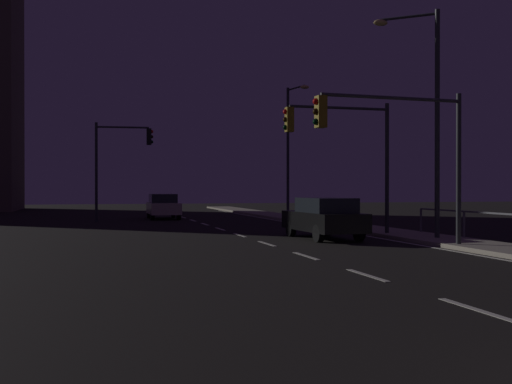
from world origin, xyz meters
TOP-DOWN VIEW (x-y plane):
  - ground_plane at (0.00, 17.50)m, footprint 112.00×112.00m
  - sidewalk_right at (6.23, 17.50)m, footprint 2.27×77.00m
  - lane_markings_center at (0.00, 21.00)m, footprint 0.14×50.00m
  - lane_edge_line at (4.84, 22.50)m, footprint 0.14×53.00m
  - car at (2.69, 18.46)m, footprint 1.99×4.47m
  - car_oncoming at (-1.47, 35.66)m, footprint 1.88×4.42m
  - traffic_light_overhead_east at (3.19, 13.80)m, footprint 5.17×0.51m
  - traffic_light_far_left at (-4.26, 32.84)m, footprint 3.31×0.49m
  - traffic_light_far_right at (3.66, 19.01)m, footprint 4.47×0.34m
  - street_lamp_median at (6.37, 33.62)m, footprint 0.79×2.27m
  - street_lamp_corner at (5.99, 16.61)m, footprint 1.97×1.60m

SIDE VIEW (x-z plane):
  - ground_plane at x=0.00m, z-range 0.00..0.00m
  - lane_edge_line at x=4.84m, z-range 0.00..0.01m
  - lane_markings_center at x=0.00m, z-range 0.00..0.01m
  - sidewalk_right at x=6.23m, z-range 0.00..0.14m
  - car at x=2.69m, z-range 0.04..1.61m
  - car_oncoming at x=-1.47m, z-range 0.04..1.61m
  - traffic_light_overhead_east at x=3.19m, z-range 1.20..6.05m
  - traffic_light_far_right at x=3.66m, z-range 1.24..6.45m
  - traffic_light_far_left at x=-4.26m, z-range 1.12..6.83m
  - street_lamp_median at x=6.37m, z-range 0.94..9.17m
  - street_lamp_corner at x=5.99m, z-range 0.94..9.24m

